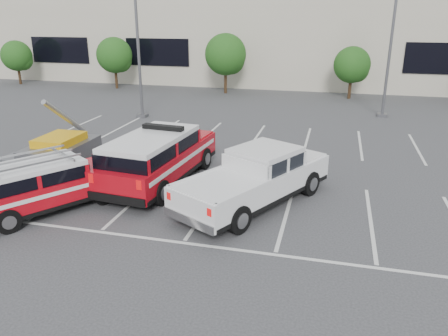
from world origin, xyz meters
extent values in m
plane|color=#343437|center=(0.00, 0.00, 0.00)|extent=(120.00, 120.00, 0.00)
cube|color=silver|center=(0.00, 4.50, 0.01)|extent=(23.00, 15.00, 0.01)
cube|color=beige|center=(0.00, 32.00, 4.00)|extent=(60.00, 15.00, 8.00)
cylinder|color=#3F2B19|center=(-25.00, 22.00, 0.76)|extent=(0.24, 0.24, 1.51)
sphere|color=#134211|center=(-25.00, 22.00, 2.60)|extent=(2.77, 2.77, 2.77)
sphere|color=#134211|center=(-24.60, 22.20, 2.18)|extent=(1.85, 1.85, 1.85)
cylinder|color=#3F2B19|center=(-15.00, 22.00, 0.84)|extent=(0.24, 0.24, 1.67)
sphere|color=#134211|center=(-15.00, 22.00, 2.88)|extent=(3.07, 3.07, 3.07)
sphere|color=#134211|center=(-14.60, 22.20, 2.42)|extent=(2.05, 2.05, 2.05)
cylinder|color=#3F2B19|center=(-5.00, 22.00, 0.92)|extent=(0.24, 0.24, 1.84)
sphere|color=#134211|center=(-5.00, 22.00, 3.16)|extent=(3.37, 3.37, 3.37)
sphere|color=#134211|center=(-4.60, 22.20, 2.65)|extent=(2.24, 2.24, 2.24)
cylinder|color=#3F2B19|center=(5.00, 22.00, 0.76)|extent=(0.24, 0.24, 1.51)
sphere|color=#134211|center=(5.00, 22.00, 2.60)|extent=(2.77, 2.77, 2.77)
sphere|color=#134211|center=(5.40, 22.20, 2.18)|extent=(1.85, 1.85, 1.85)
cube|color=#59595E|center=(-8.00, 12.00, 0.10)|extent=(0.60, 0.60, 0.20)
cylinder|color=#59595E|center=(-8.00, 12.00, 5.00)|extent=(0.18, 0.18, 10.00)
cube|color=#59595E|center=(7.00, 16.00, 0.10)|extent=(0.60, 0.60, 0.20)
cylinder|color=#59595E|center=(7.00, 16.00, 5.00)|extent=(0.18, 0.18, 10.00)
cube|color=#AD0813|center=(-2.52, 1.62, 0.87)|extent=(2.87, 6.46, 0.96)
cube|color=black|center=(-2.58, 1.05, 1.60)|extent=(2.51, 4.63, 0.50)
cube|color=silver|center=(-2.58, 1.05, 1.94)|extent=(2.46, 4.53, 0.18)
cube|color=black|center=(-2.48, 2.03, 2.12)|extent=(1.71, 0.48, 0.17)
cube|color=silver|center=(1.49, 0.41, 0.82)|extent=(4.86, 6.56, 0.91)
cube|color=black|center=(1.76, 0.91, 1.52)|extent=(2.80, 2.89, 0.48)
cube|color=silver|center=(1.76, 0.91, 1.84)|extent=(2.74, 2.84, 0.17)
cube|color=#AD0813|center=(-5.25, -1.75, 0.73)|extent=(4.32, 5.18, 0.81)
cube|color=black|center=(-5.51, -2.15, 1.35)|extent=(3.35, 3.80, 0.43)
cube|color=silver|center=(-5.51, -2.15, 1.64)|extent=(3.28, 3.73, 0.15)
cube|color=#A5A5A8|center=(-5.51, -2.15, 1.91)|extent=(3.21, 3.55, 0.06)
cube|color=#59595E|center=(-7.43, 2.34, 0.51)|extent=(2.08, 3.38, 1.03)
cube|color=#DEA00D|center=(-7.43, 2.34, 1.17)|extent=(1.51, 2.07, 0.37)
cylinder|color=#A5A5A8|center=(-7.43, 2.90, 2.06)|extent=(0.24, 2.73, 2.01)
cube|color=#59595E|center=(-8.92, 1.21, 0.33)|extent=(0.94, 1.13, 0.65)
camera|label=1|loc=(3.95, -13.48, 6.35)|focal=35.00mm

